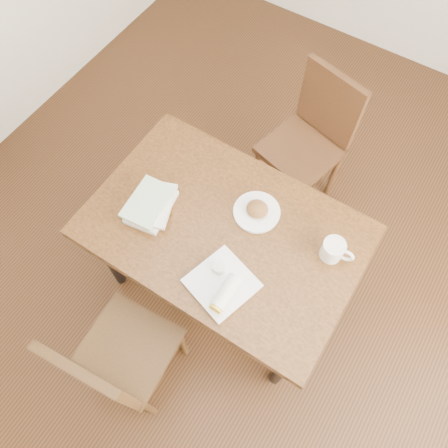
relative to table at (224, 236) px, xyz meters
The scene contains 9 objects.
ground 0.68m from the table, ahead, with size 4.00×5.00×0.01m, color #472814.
room_walls 0.96m from the table, ahead, with size 4.02×5.02×2.80m.
table is the anchor object (origin of this frame).
chair_near 0.78m from the table, 98.17° to the right, with size 0.46×0.46×0.95m.
chair_far 0.91m from the table, 86.80° to the left, with size 0.51×0.51×0.95m.
plate_scone 0.21m from the table, 60.65° to the left, with size 0.23×0.23×0.07m.
coffee_mug 0.53m from the table, 17.43° to the left, with size 0.16×0.11×0.11m.
plate_burrito 0.32m from the table, 58.42° to the right, with size 0.33×0.33×0.09m.
book_stack 0.39m from the table, 165.26° to the right, with size 0.25×0.30×0.07m.
Camera 1 is at (0.51, -0.79, 2.62)m, focal length 35.00 mm.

